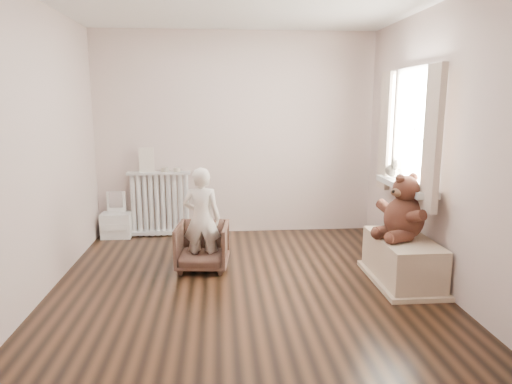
{
  "coord_description": "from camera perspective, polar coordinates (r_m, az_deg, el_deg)",
  "views": [
    {
      "loc": [
        -0.23,
        -4.15,
        1.71
      ],
      "look_at": [
        0.15,
        0.45,
        0.8
      ],
      "focal_mm": 32.0,
      "sensor_mm": 36.0,
      "label": 1
    }
  ],
  "objects": [
    {
      "name": "armchair",
      "position": [
        4.79,
        -6.7,
        -6.74
      ],
      "size": [
        0.57,
        0.58,
        0.49
      ],
      "primitive_type": "imported",
      "rotation": [
        0.0,
        0.0,
        -0.1
      ],
      "color": "brown",
      "rests_on": "floor"
    },
    {
      "name": "tin_b",
      "position": [
        5.91,
        -9.85,
        2.77
      ],
      "size": [
        0.09,
        0.09,
        0.05
      ],
      "primitive_type": "cylinder",
      "color": "#A59E8C",
      "rests_on": "radiator"
    },
    {
      "name": "curtain_right",
      "position": [
        5.37,
        15.92,
        7.32
      ],
      "size": [
        0.06,
        0.26,
        1.3
      ],
      "primitive_type": "cube",
      "color": "beige",
      "rests_on": "right_wall"
    },
    {
      "name": "child",
      "position": [
        4.66,
        -6.8,
        -3.35
      ],
      "size": [
        0.41,
        0.29,
        1.06
      ],
      "primitive_type": "imported",
      "rotation": [
        0.0,
        0.0,
        3.04
      ],
      "color": "silver",
      "rests_on": "armchair"
    },
    {
      "name": "toy_bench",
      "position": [
        4.66,
        17.82,
        -8.31
      ],
      "size": [
        0.49,
        0.93,
        0.44
      ],
      "primitive_type": "cube",
      "color": "beige",
      "rests_on": "floor"
    },
    {
      "name": "front_wall",
      "position": [
        2.39,
        0.86,
        1.32
      ],
      "size": [
        3.6,
        0.02,
        2.6
      ],
      "primitive_type": "cube",
      "color": "beige",
      "rests_on": "ground"
    },
    {
      "name": "radiator",
      "position": [
        6.02,
        -11.9,
        -1.75
      ],
      "size": [
        0.8,
        0.15,
        0.84
      ],
      "primitive_type": "cube",
      "color": "silver",
      "rests_on": "floor"
    },
    {
      "name": "right_wall",
      "position": [
        4.64,
        21.36,
        5.32
      ],
      "size": [
        0.02,
        3.6,
        2.6
      ],
      "primitive_type": "cube",
      "color": "beige",
      "rests_on": "ground"
    },
    {
      "name": "window_sill",
      "position": [
        4.91,
        18.13,
        0.75
      ],
      "size": [
        0.22,
        1.1,
        0.06
      ],
      "primitive_type": "cube",
      "color": "silver",
      "rests_on": "right_wall"
    },
    {
      "name": "back_wall",
      "position": [
        5.97,
        -2.52,
        7.2
      ],
      "size": [
        3.6,
        0.02,
        2.6
      ],
      "primitive_type": "cube",
      "color": "beige",
      "rests_on": "ground"
    },
    {
      "name": "tin_a",
      "position": [
        5.93,
        -11.34,
        2.77
      ],
      "size": [
        0.09,
        0.09,
        0.06
      ],
      "primitive_type": "cylinder",
      "color": "#A59E8C",
      "rests_on": "radiator"
    },
    {
      "name": "curtain_left",
      "position": [
        4.32,
        21.21,
        6.17
      ],
      "size": [
        0.06,
        0.26,
        1.3
      ],
      "primitive_type": "cube",
      "color": "beige",
      "rests_on": "right_wall"
    },
    {
      "name": "window",
      "position": [
        4.88,
        19.52,
        7.47
      ],
      "size": [
        0.03,
        0.9,
        1.1
      ],
      "primitive_type": "cube",
      "color": "white",
      "rests_on": "right_wall"
    },
    {
      "name": "toy_vanity",
      "position": [
        6.12,
        -17.07,
        -2.92
      ],
      "size": [
        0.37,
        0.27,
        0.58
      ],
      "primitive_type": "cube",
      "color": "silver",
      "rests_on": "floor"
    },
    {
      "name": "teddy_bear",
      "position": [
        4.54,
        18.06,
        -2.65
      ],
      "size": [
        0.61,
        0.55,
        0.61
      ],
      "primitive_type": null,
      "rotation": [
        0.0,
        0.0,
        0.39
      ],
      "color": "#3C1D14",
      "rests_on": "toy_bench"
    },
    {
      "name": "floor",
      "position": [
        4.49,
        -1.46,
        -11.22
      ],
      "size": [
        3.6,
        3.6,
        0.01
      ],
      "primitive_type": "cube",
      "color": "black",
      "rests_on": "ground"
    },
    {
      "name": "left_wall",
      "position": [
        4.45,
        -25.44,
        4.8
      ],
      "size": [
        0.02,
        3.6,
        2.6
      ],
      "primitive_type": "cube",
      "color": "beige",
      "rests_on": "ground"
    },
    {
      "name": "paper_doll",
      "position": [
        5.94,
        -13.53,
        3.93
      ],
      "size": [
        0.19,
        0.02,
        0.31
      ],
      "primitive_type": "cube",
      "color": "beige",
      "rests_on": "radiator"
    },
    {
      "name": "plush_cat",
      "position": [
        5.18,
        16.76,
        2.8
      ],
      "size": [
        0.16,
        0.26,
        0.22
      ],
      "primitive_type": null,
      "rotation": [
        0.0,
        0.0,
        0.0
      ],
      "color": "slate",
      "rests_on": "window_sill"
    }
  ]
}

